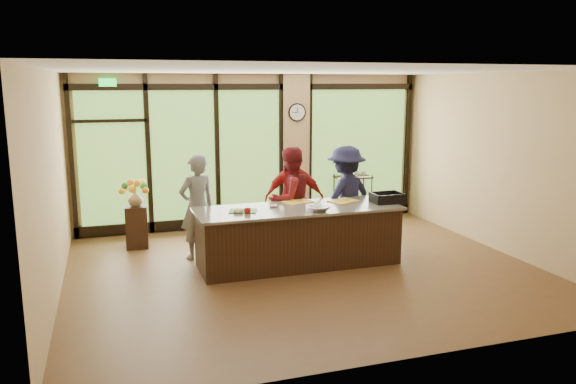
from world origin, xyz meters
TOP-DOWN VIEW (x-y plane):
  - floor at (0.00, 0.00)m, footprint 7.00×7.00m
  - ceiling at (0.00, 0.00)m, footprint 7.00×7.00m
  - back_wall at (0.00, 3.00)m, footprint 7.00×0.00m
  - left_wall at (-3.50, 0.00)m, footprint 0.00×6.00m
  - right_wall at (3.50, 0.00)m, footprint 0.00×6.00m
  - window_wall at (0.16, 2.95)m, footprint 6.90×0.12m
  - island_base at (0.00, 0.30)m, footprint 3.10×1.00m
  - countertop at (0.00, 0.30)m, footprint 3.20×1.10m
  - wall_clock at (0.85, 2.87)m, footprint 0.36×0.04m
  - cook_left at (-1.45, 1.10)m, footprint 0.73×0.60m
  - cook_midleft at (0.11, 1.06)m, footprint 1.06×0.97m
  - cook_midright at (0.22, 1.13)m, footprint 1.10×0.76m
  - cook_right at (1.11, 1.01)m, footprint 1.30×1.03m
  - roasting_pan at (1.49, 0.22)m, footprint 0.50×0.40m
  - mixing_bowl at (0.21, -0.05)m, footprint 0.36×0.36m
  - cutting_board_left at (-0.88, 0.30)m, footprint 0.48×0.42m
  - cutting_board_center at (0.12, 0.68)m, footprint 0.51×0.44m
  - cutting_board_right at (0.85, 0.50)m, footprint 0.54×0.48m
  - prep_bowl_near at (-0.98, 0.22)m, footprint 0.17×0.17m
  - prep_bowl_mid at (0.16, 0.00)m, footprint 0.15×0.15m
  - prep_bowl_far at (-0.37, 0.44)m, footprint 0.17×0.17m
  - red_ramekin at (-0.85, 0.14)m, footprint 0.13×0.13m
  - flower_stand at (-2.37, 2.05)m, footprint 0.39×0.39m
  - flower_vase at (-2.37, 2.05)m, footprint 0.33×0.33m
  - bar_cart at (2.04, 2.75)m, footprint 0.76×0.44m

SIDE VIEW (x-z plane):
  - floor at x=0.00m, z-range 0.00..0.00m
  - flower_stand at x=-2.37m, z-range 0.00..0.74m
  - island_base at x=0.00m, z-range 0.00..0.88m
  - bar_cart at x=2.04m, z-range 0.10..1.12m
  - cook_left at x=-1.45m, z-range 0.00..1.71m
  - cook_midright at x=0.22m, z-range 0.00..1.74m
  - flower_vase at x=-2.37m, z-range 0.74..1.01m
  - cook_right at x=1.11m, z-range 0.00..1.77m
  - cook_midleft at x=0.11m, z-range 0.00..1.78m
  - countertop at x=0.00m, z-range 0.88..0.92m
  - cutting_board_left at x=-0.88m, z-range 0.92..0.93m
  - cutting_board_center at x=0.12m, z-range 0.92..0.93m
  - cutting_board_right at x=0.85m, z-range 0.92..0.93m
  - prep_bowl_far at x=-0.37m, z-range 0.92..0.95m
  - prep_bowl_mid at x=0.16m, z-range 0.92..0.96m
  - prep_bowl_near at x=-0.98m, z-range 0.92..0.97m
  - mixing_bowl at x=0.21m, z-range 0.92..1.00m
  - red_ramekin at x=-0.85m, z-range 0.92..1.00m
  - roasting_pan at x=1.49m, z-range 0.92..1.01m
  - window_wall at x=0.16m, z-range -0.11..2.89m
  - back_wall at x=0.00m, z-range -2.00..5.00m
  - left_wall at x=-3.50m, z-range -1.50..4.50m
  - right_wall at x=3.50m, z-range -1.50..4.50m
  - wall_clock at x=0.85m, z-range 2.07..2.43m
  - ceiling at x=0.00m, z-range 3.00..3.00m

